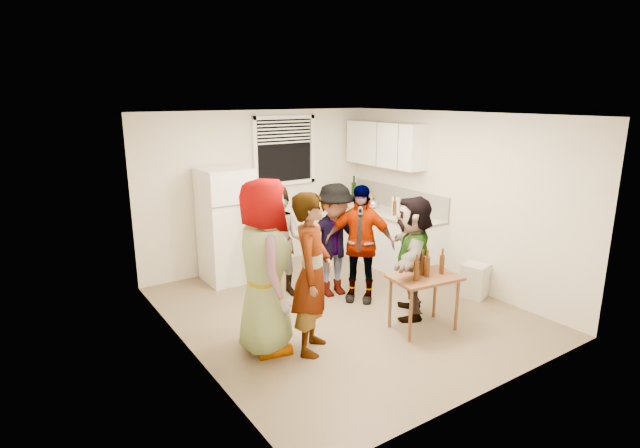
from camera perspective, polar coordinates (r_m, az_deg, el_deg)
room at (r=6.60m, az=2.50°, el=-9.84°), size 4.00×4.50×2.50m
window at (r=8.16m, az=-4.08°, el=8.36°), size 1.12×0.10×1.06m
refrigerator at (r=7.52m, az=-10.63°, el=-0.14°), size 0.70×0.70×1.70m
counter_lower at (r=8.30m, az=7.30°, el=-1.62°), size 0.60×2.20×0.86m
countertop at (r=8.19m, az=7.40°, el=1.41°), size 0.64×2.22×0.04m
backsplash at (r=8.33m, az=8.93°, el=2.99°), size 0.03×2.20×0.36m
upper_cabinets at (r=8.25m, az=7.41°, el=9.04°), size 0.34×1.60×0.70m
kettle at (r=8.32m, az=6.12°, el=1.80°), size 0.23×0.20×0.19m
paper_towel at (r=7.97m, az=8.60°, el=1.15°), size 0.12×0.12×0.26m
wine_bottle at (r=8.89m, az=3.86°, el=2.67°), size 0.08×0.08×0.33m
beer_bottle_counter at (r=7.87m, az=8.48°, el=0.99°), size 0.06×0.06×0.22m
blue_cup at (r=7.45m, az=9.89°, el=0.15°), size 0.09×0.09×0.12m
picture_frame at (r=8.81m, az=5.61°, el=3.05°), size 0.02×0.19×0.16m
trash_bin at (r=7.26m, az=17.30°, el=-6.07°), size 0.39×0.39×0.47m
serving_table at (r=6.25m, az=11.58°, el=-11.61°), size 0.86×0.63×0.67m
beer_bottle_table at (r=5.98m, az=12.08°, el=-5.89°), size 0.06×0.06×0.24m
red_cup at (r=6.06m, az=11.78°, el=-5.58°), size 0.08×0.08×0.11m
guest_grey at (r=5.73m, az=-6.10°, el=-13.93°), size 2.08×1.39×0.61m
guest_stripe at (r=5.68m, az=-0.87°, el=-14.10°), size 1.72×1.69×0.42m
guest_back_left at (r=7.11m, az=-4.39°, el=-8.01°), size 1.63×1.60×0.58m
guest_back_right at (r=7.11m, az=1.62°, el=-7.99°), size 1.21×1.70×0.59m
guest_black at (r=6.96m, az=4.43°, el=-8.54°), size 1.81×1.77×0.39m
guest_orange at (r=6.60m, az=10.20°, el=-10.07°), size 2.11×2.10×0.46m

